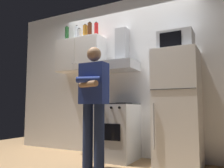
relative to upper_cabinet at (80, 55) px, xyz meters
name	(u,v)px	position (x,y,z in m)	size (l,w,h in m)	color
ground_plane	(112,163)	(0.85, -0.37, -1.75)	(7.00, 7.00, 0.00)	olive
back_wall_tiled	(128,76)	(0.85, 0.23, -0.40)	(4.80, 0.10, 2.70)	white
upper_cabinet	(80,55)	(0.00, 0.00, 0.00)	(0.90, 0.37, 0.60)	white
stove_oven	(116,131)	(0.80, -0.13, -1.32)	(0.60, 0.62, 0.87)	silver
range_hood	(120,59)	(0.80, 0.00, -0.15)	(0.60, 0.44, 0.75)	#B7BABF
refrigerator	(178,108)	(1.75, -0.12, -0.95)	(0.60, 0.62, 1.60)	white
microwave	(176,42)	(1.75, -0.11, -0.01)	(0.48, 0.37, 0.28)	#B7BABF
person_standing	(93,100)	(0.75, -0.73, -0.85)	(0.38, 0.33, 1.64)	#192342
bottle_rum_dark	(90,30)	(0.22, -0.03, 0.43)	(0.08, 0.08, 0.28)	#47230F
bottle_vodka_clear	(77,33)	(-0.12, 0.04, 0.44)	(0.07, 0.07, 0.30)	silver
bottle_liquor_amber	(85,32)	(0.10, 0.00, 0.42)	(0.08, 0.08, 0.26)	#B7721E
bottle_soda_red	(96,29)	(0.36, -0.03, 0.42)	(0.07, 0.07, 0.25)	red
bottle_canister_steel	(79,34)	(-0.02, -0.02, 0.40)	(0.08, 0.08, 0.21)	#B2B5BA
bottle_wine_green	(67,35)	(-0.35, 0.04, 0.45)	(0.07, 0.07, 0.32)	#19471E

